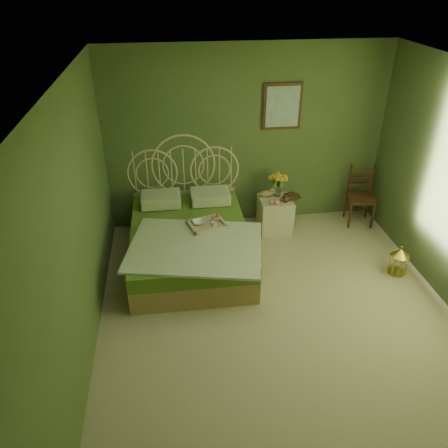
{
  "coord_description": "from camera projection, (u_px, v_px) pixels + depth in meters",
  "views": [
    {
      "loc": [
        -1.1,
        -3.59,
        3.43
      ],
      "look_at": [
        -0.49,
        1.0,
        0.67
      ],
      "focal_mm": 35.0,
      "sensor_mm": 36.0,
      "label": 1
    }
  ],
  "objects": [
    {
      "name": "book_upper",
      "position": [
        288.0,
        196.0,
        6.32
      ],
      "size": [
        0.23,
        0.26,
        0.02
      ],
      "primitive_type": "imported",
      "rotation": [
        0.0,
        0.0,
        -0.4
      ],
      "color": "#472819",
      "rests_on": "nightstand"
    },
    {
      "name": "wall_back",
      "position": [
        247.0,
        139.0,
        6.18
      ],
      "size": [
        4.0,
        0.0,
        4.0
      ],
      "primitive_type": "plane",
      "rotation": [
        1.57,
        0.0,
        0.0
      ],
      "color": "#546635",
      "rests_on": "floor"
    },
    {
      "name": "ceiling",
      "position": [
        299.0,
        81.0,
        3.6
      ],
      "size": [
        4.5,
        4.5,
        0.0
      ],
      "primitive_type": "plane",
      "rotation": [
        3.14,
        0.0,
        0.0
      ],
      "color": "silver",
      "rests_on": "wall_back"
    },
    {
      "name": "wall_art",
      "position": [
        282.0,
        107.0,
        5.99
      ],
      "size": [
        0.54,
        0.04,
        0.64
      ],
      "color": "#3B2110",
      "rests_on": "wall_back"
    },
    {
      "name": "chair",
      "position": [
        360.0,
        192.0,
        6.56
      ],
      "size": [
        0.45,
        0.45,
        0.88
      ],
      "rotation": [
        0.0,
        0.0,
        -0.17
      ],
      "color": "#3B2110",
      "rests_on": "floor"
    },
    {
      "name": "nightstand",
      "position": [
        275.0,
        209.0,
        6.4
      ],
      "size": [
        0.46,
        0.47,
        0.94
      ],
      "color": "beige",
      "rests_on": "floor"
    },
    {
      "name": "floor",
      "position": [
        279.0,
        317.0,
        4.94
      ],
      "size": [
        4.5,
        4.5,
        0.0
      ],
      "primitive_type": "plane",
      "color": "tan",
      "rests_on": "ground"
    },
    {
      "name": "book_lower",
      "position": [
        288.0,
        197.0,
        6.33
      ],
      "size": [
        0.23,
        0.26,
        0.02
      ],
      "primitive_type": "imported",
      "rotation": [
        0.0,
        0.0,
        0.32
      ],
      "color": "#381E0F",
      "rests_on": "nightstand"
    },
    {
      "name": "coffee_cup",
      "position": [
        214.0,
        225.0,
        5.56
      ],
      "size": [
        0.08,
        0.08,
        0.07
      ],
      "primitive_type": "imported",
      "rotation": [
        0.0,
        0.0,
        -0.06
      ],
      "color": "white",
      "rests_on": "bed"
    },
    {
      "name": "cereal_bowl",
      "position": [
        199.0,
        222.0,
        5.64
      ],
      "size": [
        0.19,
        0.19,
        0.04
      ],
      "primitive_type": "imported",
      "rotation": [
        0.0,
        0.0,
        0.22
      ],
      "color": "white",
      "rests_on": "bed"
    },
    {
      "name": "birdcage",
      "position": [
        398.0,
        261.0,
        5.56
      ],
      "size": [
        0.24,
        0.24,
        0.36
      ],
      "rotation": [
        0.0,
        0.0,
        0.15
      ],
      "color": "gold",
      "rests_on": "floor"
    },
    {
      "name": "wall_left",
      "position": [
        77.0,
        231.0,
        4.04
      ],
      "size": [
        0.0,
        4.5,
        4.5
      ],
      "primitive_type": "plane",
      "rotation": [
        1.57,
        0.0,
        1.57
      ],
      "color": "#546635",
      "rests_on": "floor"
    },
    {
      "name": "bed",
      "position": [
        190.0,
        238.0,
        5.78
      ],
      "size": [
        1.78,
        2.25,
        1.4
      ],
      "color": "#A08350",
      "rests_on": "floor"
    }
  ]
}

